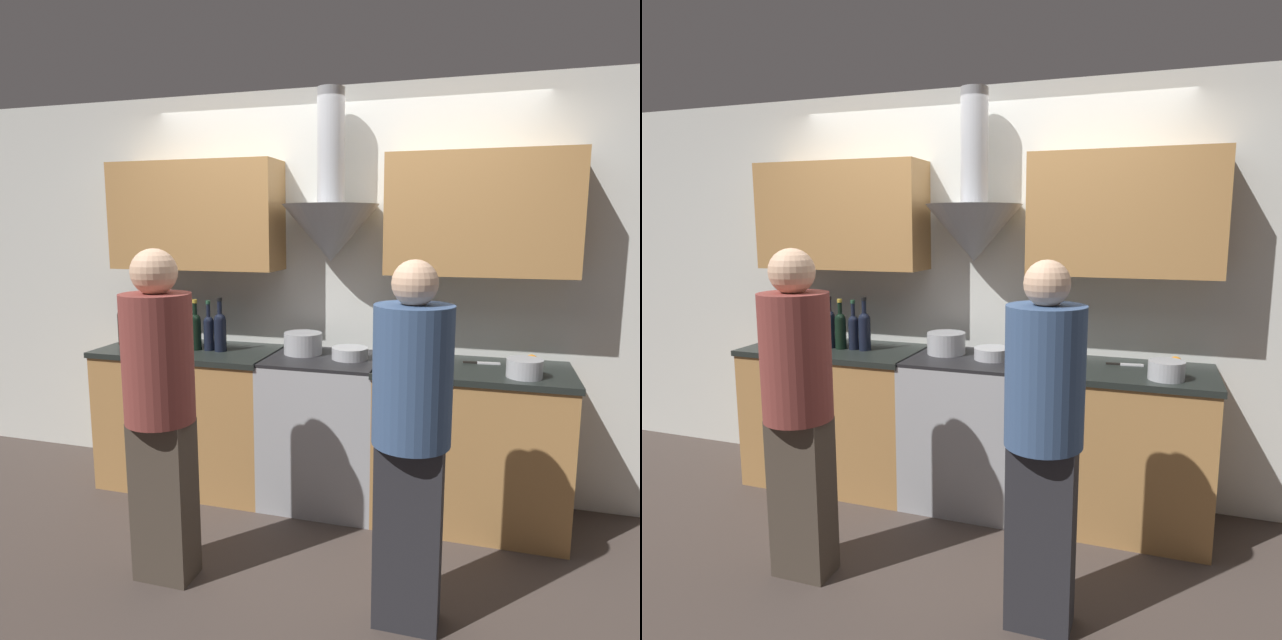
# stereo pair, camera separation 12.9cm
# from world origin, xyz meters

# --- Properties ---
(ground_plane) EXTENTS (12.00, 12.00, 0.00)m
(ground_plane) POSITION_xyz_m (0.00, 0.00, 0.00)
(ground_plane) COLOR #423833
(wall_back) EXTENTS (8.40, 0.60, 2.60)m
(wall_back) POSITION_xyz_m (-0.01, 0.59, 1.46)
(wall_back) COLOR silver
(wall_back) RESTS_ON ground_plane
(counter_left) EXTENTS (1.18, 0.62, 0.93)m
(counter_left) POSITION_xyz_m (-0.93, 0.32, 0.47)
(counter_left) COLOR #B27F47
(counter_left) RESTS_ON ground_plane
(counter_right) EXTENTS (1.10, 0.62, 0.93)m
(counter_right) POSITION_xyz_m (0.89, 0.32, 0.47)
(counter_right) COLOR #B27F47
(counter_right) RESTS_ON ground_plane
(stove_range) EXTENTS (0.71, 0.60, 0.93)m
(stove_range) POSITION_xyz_m (0.00, 0.32, 0.47)
(stove_range) COLOR #A8AAAF
(stove_range) RESTS_ON ground_plane
(wine_bottle_0) EXTENTS (0.07, 0.07, 0.35)m
(wine_bottle_0) POSITION_xyz_m (-1.43, 0.31, 1.07)
(wine_bottle_0) COLOR black
(wine_bottle_0) RESTS_ON counter_left
(wine_bottle_1) EXTENTS (0.08, 0.08, 0.35)m
(wine_bottle_1) POSITION_xyz_m (-1.33, 0.30, 1.07)
(wine_bottle_1) COLOR black
(wine_bottle_1) RESTS_ON counter_left
(wine_bottle_2) EXTENTS (0.07, 0.07, 0.34)m
(wine_bottle_2) POSITION_xyz_m (-1.24, 0.32, 1.06)
(wine_bottle_2) COLOR black
(wine_bottle_2) RESTS_ON counter_left
(wine_bottle_3) EXTENTS (0.07, 0.07, 0.33)m
(wine_bottle_3) POSITION_xyz_m (-1.16, 0.31, 1.07)
(wine_bottle_3) COLOR black
(wine_bottle_3) RESTS_ON counter_left
(wine_bottle_4) EXTENTS (0.07, 0.07, 0.33)m
(wine_bottle_4) POSITION_xyz_m (-1.05, 0.30, 1.07)
(wine_bottle_4) COLOR black
(wine_bottle_4) RESTS_ON counter_left
(wine_bottle_5) EXTENTS (0.07, 0.07, 0.34)m
(wine_bottle_5) POSITION_xyz_m (-0.96, 0.30, 1.07)
(wine_bottle_5) COLOR black
(wine_bottle_5) RESTS_ON counter_left
(wine_bottle_6) EXTENTS (0.07, 0.07, 0.33)m
(wine_bottle_6) POSITION_xyz_m (-0.87, 0.29, 1.07)
(wine_bottle_6) COLOR black
(wine_bottle_6) RESTS_ON counter_left
(wine_bottle_7) EXTENTS (0.07, 0.07, 0.33)m
(wine_bottle_7) POSITION_xyz_m (-0.78, 0.31, 1.06)
(wine_bottle_7) COLOR black
(wine_bottle_7) RESTS_ON counter_left
(wine_bottle_8) EXTENTS (0.08, 0.08, 0.35)m
(wine_bottle_8) POSITION_xyz_m (-0.70, 0.30, 1.07)
(wine_bottle_8) COLOR black
(wine_bottle_8) RESTS_ON counter_left
(stock_pot) EXTENTS (0.24, 0.24, 0.14)m
(stock_pot) POSITION_xyz_m (-0.16, 0.38, 1.00)
(stock_pot) COLOR #A8AAAF
(stock_pot) RESTS_ON stove_range
(mixing_bowl) EXTENTS (0.22, 0.22, 0.07)m
(mixing_bowl) POSITION_xyz_m (0.16, 0.32, 0.97)
(mixing_bowl) COLOR #A8AAAF
(mixing_bowl) RESTS_ON stove_range
(orange_fruit) EXTENTS (0.07, 0.07, 0.07)m
(orange_fruit) POSITION_xyz_m (1.21, 0.42, 0.97)
(orange_fruit) COLOR orange
(orange_fruit) RESTS_ON counter_right
(saucepan) EXTENTS (0.19, 0.19, 0.10)m
(saucepan) POSITION_xyz_m (1.16, 0.17, 0.98)
(saucepan) COLOR #A8AAAF
(saucepan) RESTS_ON counter_right
(chefs_knife) EXTENTS (0.22, 0.05, 0.01)m
(chefs_knife) POSITION_xyz_m (0.94, 0.42, 0.94)
(chefs_knife) COLOR silver
(chefs_knife) RESTS_ON counter_right
(person_foreground_left) EXTENTS (0.33, 0.33, 1.63)m
(person_foreground_left) POSITION_xyz_m (-0.53, -0.69, 0.90)
(person_foreground_left) COLOR #473D33
(person_foreground_left) RESTS_ON ground_plane
(person_foreground_right) EXTENTS (0.33, 0.33, 1.60)m
(person_foreground_right) POSITION_xyz_m (0.67, -0.70, 0.88)
(person_foreground_right) COLOR #28282D
(person_foreground_right) RESTS_ON ground_plane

